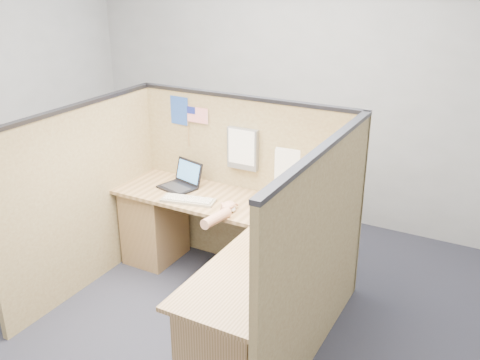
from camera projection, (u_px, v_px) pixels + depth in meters
The scene contains 13 objects.
floor at pixel (183, 320), 4.06m from camera, with size 5.00×5.00×0.00m, color black.
wall_back at pixel (304, 83), 5.37m from camera, with size 5.00×5.00×0.00m, color gray.
cubicle_partitions at pixel (211, 208), 4.12m from camera, with size 2.06×1.83×1.53m.
l_desk at pixel (222, 264), 4.06m from camera, with size 1.95×1.75×0.73m.
laptop at pixel (181, 181), 4.59m from camera, with size 0.35×0.36×0.22m.
keyboard at pixel (188, 200), 4.31m from camera, with size 0.46×0.24×0.03m.
mouse at pixel (229, 208), 4.14m from camera, with size 0.12×0.07×0.05m, color silver.
hand_forearm at pixel (220, 214), 4.01m from camera, with size 0.12×0.42×0.09m.
blue_poster at pixel (179, 111), 4.63m from camera, with size 0.19×0.00×0.25m, color #22459C.
american_flag at pixel (195, 116), 4.55m from camera, with size 0.21×0.01×0.36m.
file_holder at pixel (243, 149), 4.41m from camera, with size 0.27×0.05×0.35m.
paper_left at pixel (288, 164), 4.29m from camera, with size 0.21×0.00×0.26m, color white.
paper_right at pixel (287, 166), 4.30m from camera, with size 0.21×0.00×0.26m, color white.
Camera 1 is at (1.99, -2.75, 2.52)m, focal length 40.00 mm.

